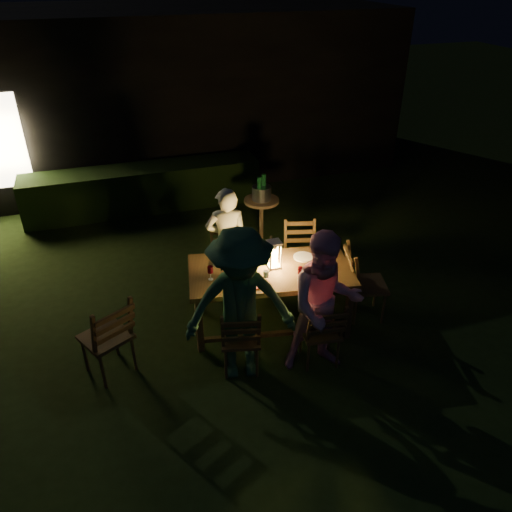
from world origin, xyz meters
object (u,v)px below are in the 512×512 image
object	(u,v)px
chair_near_left	(241,349)
chair_spare	(109,349)
side_table	(261,205)
person_opp_left	(240,307)
chair_far_left	(228,274)
person_house_side	(227,242)
chair_near_right	(320,342)
bottle_table	(250,261)
person_opp_right	(325,304)
lantern	(274,256)
bottle_bucket_a	(259,191)
bottle_bucket_b	(264,189)
dining_table	(270,275)
chair_far_right	(300,268)
chair_end	(365,295)
ice_bucket	(262,193)

from	to	relation	value
chair_near_left	chair_spare	xyz separation A→B (m)	(-1.39, 0.40, 0.04)
side_table	person_opp_left	bearing A→B (deg)	-112.72
chair_far_left	person_house_side	world-z (taller)	person_house_side
chair_near_right	person_house_side	distance (m)	1.89
person_opp_left	bottle_table	size ratio (longest dim) A/B	6.46
chair_far_left	person_opp_left	distance (m)	1.71
person_opp_right	lantern	bearing A→B (deg)	114.69
bottle_bucket_a	bottle_bucket_b	world-z (taller)	same
chair_far_left	lantern	bearing A→B (deg)	122.23
bottle_table	side_table	size ratio (longest dim) A/B	0.37
chair_far_left	side_table	bearing A→B (deg)	-118.33
bottle_table	bottle_bucket_b	size ratio (longest dim) A/B	0.88
dining_table	chair_spare	bearing A→B (deg)	-161.88
chair_far_right	bottle_bucket_b	xyz separation A→B (m)	(-0.05, 1.45, 0.61)
chair_end	person_opp_right	distance (m)	1.25
chair_near_right	person_opp_left	xyz separation A→B (m)	(-0.90, 0.11, 0.62)
bottle_table	side_table	world-z (taller)	bottle_table
chair_far_left	chair_spare	world-z (taller)	chair_spare
ice_bucket	side_table	bearing A→B (deg)	-90.00
person_opp_left	bottle_bucket_a	bearing A→B (deg)	78.04
chair_near_left	side_table	distance (m)	3.01
chair_near_left	chair_end	bearing A→B (deg)	28.17
chair_near_left	chair_far_right	xyz separation A→B (m)	(1.26, 1.34, 0.01)
chair_spare	side_table	bearing A→B (deg)	14.61
person_opp_right	person_opp_left	size ratio (longest dim) A/B	0.94
chair_far_right	chair_near_left	bearing A→B (deg)	61.72
lantern	side_table	size ratio (longest dim) A/B	0.47
chair_near_left	chair_spare	world-z (taller)	chair_spare
chair_far_right	chair_end	distance (m)	1.02
person_house_side	person_opp_right	world-z (taller)	person_opp_right
bottle_bucket_a	person_opp_right	bearing A→B (deg)	-94.62
dining_table	person_opp_left	xyz separation A→B (m)	(-0.59, -0.73, 0.18)
chair_near_right	side_table	size ratio (longest dim) A/B	1.25
chair_spare	bottle_table	distance (m)	1.86
dining_table	chair_near_left	distance (m)	1.00
bottle_table	chair_near_left	bearing A→B (deg)	-114.81
chair_far_left	chair_end	size ratio (longest dim) A/B	0.90
lantern	chair_far_right	bearing A→B (deg)	44.98
chair_near_left	lantern	world-z (taller)	lantern
person_opp_right	ice_bucket	size ratio (longest dim) A/B	5.65
ice_bucket	person_opp_right	bearing A→B (deg)	-95.52
chair_near_left	person_opp_right	world-z (taller)	person_opp_right
chair_spare	bottle_bucket_a	distance (m)	3.45
person_house_side	bottle_bucket_a	distance (m)	1.42
chair_near_left	chair_far_right	distance (m)	1.84
chair_far_left	bottle_bucket_b	world-z (taller)	bottle_bucket_b
chair_near_left	person_opp_left	distance (m)	0.62
lantern	dining_table	bearing A→B (deg)	-145.16
chair_far_right	bottle_bucket_b	size ratio (longest dim) A/B	3.08
chair_near_right	chair_far_left	bearing A→B (deg)	118.43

